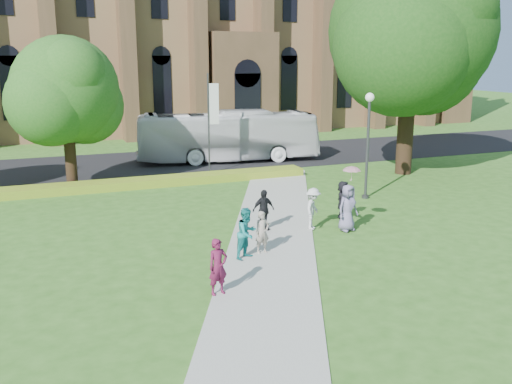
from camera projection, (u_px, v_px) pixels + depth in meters
name	position (u px, v px, depth m)	size (l,w,h in m)	color
ground	(282.00, 259.00, 20.10)	(160.00, 160.00, 0.00)	#2F5E1C
road	(160.00, 163.00, 38.18)	(160.00, 10.00, 0.02)	black
footpath	(271.00, 249.00, 21.00)	(3.20, 30.00, 0.04)	#B2B2A8
flower_hedge	(150.00, 182.00, 31.26)	(18.00, 1.40, 0.45)	gold
streetlamp	(368.00, 133.00, 27.90)	(0.44, 0.44, 5.24)	#38383D
large_tree	(412.00, 31.00, 32.76)	(9.60, 9.60, 13.20)	#332114
street_tree_1	(65.00, 90.00, 29.84)	(5.60, 5.60, 8.05)	#332114
banner_pole_0	(210.00, 118.00, 33.81)	(0.70, 0.10, 6.00)	#38383D
tour_coach	(228.00, 136.00, 38.32)	(2.85, 12.18, 3.39)	silver
pedestrian_0	(218.00, 267.00, 16.82)	(0.63, 0.41, 1.72)	#5B1434
pedestrian_1	(247.00, 233.00, 19.83)	(0.88, 0.69, 1.82)	#197C7D
pedestrian_2	(313.00, 209.00, 23.23)	(1.11, 0.64, 1.72)	#BBBBBB
pedestrian_3	(263.00, 210.00, 23.09)	(0.99, 0.41, 1.68)	black
pedestrian_4	(348.00, 208.00, 23.01)	(0.93, 0.60, 1.90)	slate
pedestrian_5	(343.00, 200.00, 24.57)	(1.59, 0.51, 1.71)	black
pedestrian_6	(262.00, 232.00, 20.41)	(0.56, 0.37, 1.54)	gray
parasol	(351.00, 176.00, 22.87)	(0.71, 0.71, 0.63)	#D899AF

